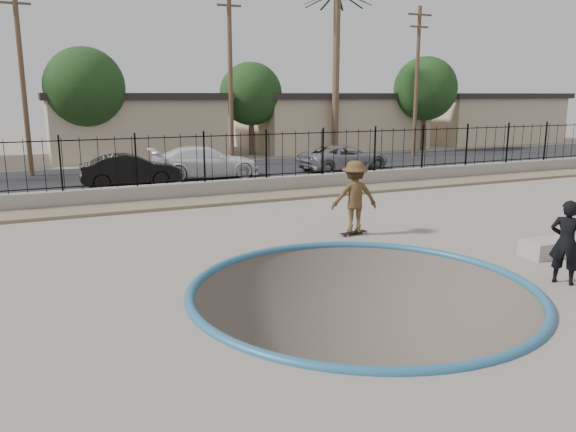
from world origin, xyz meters
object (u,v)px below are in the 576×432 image
(skater, at_px, (354,200))
(car_b, at_px, (130,170))
(skateboard, at_px, (354,233))
(car_c, at_px, (205,162))
(videographer, at_px, (566,242))
(car_d, at_px, (344,158))
(concrete_ledge, at_px, (554,247))

(skater, xyz_separation_m, car_b, (-4.32, 11.08, -0.28))
(skateboard, relative_size, car_c, 0.17)
(car_b, relative_size, car_c, 0.81)
(skateboard, xyz_separation_m, car_c, (-0.80, 12.00, 0.70))
(videographer, height_order, car_d, videographer)
(skateboard, relative_size, car_d, 0.19)
(concrete_ledge, distance_m, car_b, 16.71)
(concrete_ledge, xyz_separation_m, car_b, (-7.69, 14.83, 0.50))
(skateboard, distance_m, concrete_ledge, 5.04)
(concrete_ledge, bearing_deg, car_c, 104.82)
(car_c, relative_size, car_d, 1.07)
(car_c, bearing_deg, videographer, -167.20)
(car_b, height_order, car_d, car_b)
(car_b, bearing_deg, concrete_ledge, -151.16)
(car_c, bearing_deg, car_d, -89.23)
(skater, relative_size, car_d, 0.42)
(concrete_ledge, xyz_separation_m, car_c, (-4.17, 15.75, 0.56))
(car_b, xyz_separation_m, car_c, (3.53, 0.92, 0.06))
(videographer, relative_size, car_d, 0.37)
(skateboard, xyz_separation_m, concrete_ledge, (3.37, -3.75, 0.14))
(car_c, bearing_deg, skateboard, -172.06)
(car_d, bearing_deg, skateboard, 145.80)
(concrete_ledge, height_order, car_d, car_d)
(videographer, relative_size, car_c, 0.35)
(concrete_ledge, height_order, car_c, car_c)
(skateboard, height_order, car_d, car_d)
(concrete_ledge, distance_m, car_d, 15.62)
(concrete_ledge, bearing_deg, car_d, 79.16)
(videographer, height_order, car_c, videographer)
(skateboard, bearing_deg, skater, 0.00)
(videographer, xyz_separation_m, car_b, (-6.16, 16.39, -0.17))
(concrete_ledge, relative_size, car_b, 0.40)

